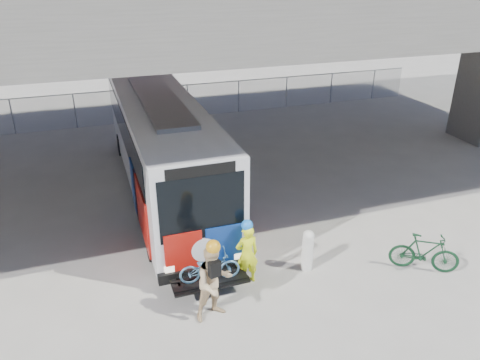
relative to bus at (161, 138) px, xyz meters
name	(u,v)px	position (x,y,z in m)	size (l,w,h in m)	color
ground	(240,220)	(2.00, -3.12, -2.11)	(160.00, 160.00, 0.00)	#9E9991
bus	(161,138)	(0.00, 0.00, 0.00)	(2.67, 12.90, 3.69)	silver
overpass	(204,6)	(2.00, 0.88, 4.43)	(40.00, 16.00, 7.95)	#605E59
chainlink_fence	(169,93)	(2.00, 8.88, -0.69)	(30.00, 0.06, 30.00)	gray
bollard	(308,249)	(2.91, -6.33, -1.44)	(0.33, 0.33, 1.26)	silver
cyclist_hivis	(247,253)	(1.10, -6.33, -1.18)	(0.66, 0.45, 1.94)	#EEFF1A
cyclist_tan	(214,282)	(-0.10, -7.37, -1.08)	(1.11, 0.95, 2.19)	#D2B386
bike_parked	(424,253)	(6.01, -7.43, -1.54)	(0.54, 1.90, 1.14)	#12391F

